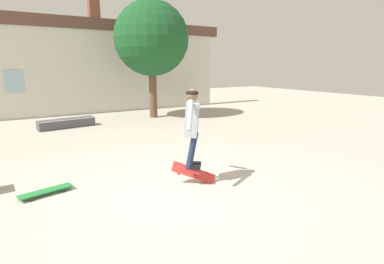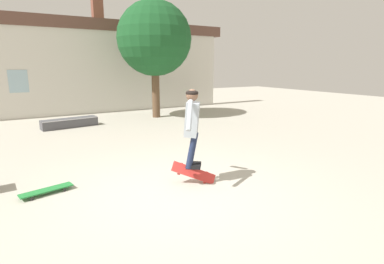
{
  "view_description": "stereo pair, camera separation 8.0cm",
  "coord_description": "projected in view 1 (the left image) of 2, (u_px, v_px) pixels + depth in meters",
  "views": [
    {
      "loc": [
        -2.34,
        -4.26,
        2.15
      ],
      "look_at": [
        0.34,
        0.18,
        1.0
      ],
      "focal_mm": 28.0,
      "sensor_mm": 36.0,
      "label": 1
    },
    {
      "loc": [
        -2.27,
        -4.3,
        2.15
      ],
      "look_at": [
        0.34,
        0.18,
        1.0
      ],
      "focal_mm": 28.0,
      "sensor_mm": 36.0,
      "label": 2
    }
  ],
  "objects": [
    {
      "name": "tree_right",
      "position": [
        151.0,
        39.0,
        12.07
      ],
      "size": [
        3.01,
        3.01,
        4.73
      ],
      "color": "brown",
      "rests_on": "ground_plane"
    },
    {
      "name": "skater",
      "position": [
        192.0,
        122.0,
        5.27
      ],
      "size": [
        0.75,
        1.0,
        1.41
      ],
      "rotation": [
        0.0,
        0.0,
        -0.63
      ],
      "color": "#9EA8B2"
    },
    {
      "name": "skate_ledge",
      "position": [
        67.0,
        123.0,
        10.58
      ],
      "size": [
        1.94,
        0.73,
        0.32
      ],
      "rotation": [
        0.0,
        0.0,
        0.14
      ],
      "color": "#4C4C51",
      "rests_on": "ground_plane"
    },
    {
      "name": "skateboard_resting",
      "position": [
        46.0,
        191.0,
        5.07
      ],
      "size": [
        0.88,
        0.38,
        0.08
      ],
      "rotation": [
        0.0,
        0.0,
        3.36
      ],
      "color": "#237F38",
      "rests_on": "ground_plane"
    },
    {
      "name": "ground_plane",
      "position": [
        181.0,
        192.0,
        5.2
      ],
      "size": [
        40.0,
        40.0,
        0.0
      ],
      "primitive_type": "plane",
      "color": "#B2AD9E"
    },
    {
      "name": "building_backdrop",
      "position": [
        70.0,
        65.0,
        13.0
      ],
      "size": [
        15.28,
        0.52,
        5.02
      ],
      "color": "beige",
      "rests_on": "ground_plane"
    },
    {
      "name": "skateboard_flipping",
      "position": [
        194.0,
        173.0,
        5.56
      ],
      "size": [
        0.8,
        0.43,
        0.46
      ],
      "rotation": [
        0.0,
        0.0,
        -0.45
      ],
      "color": "red"
    }
  ]
}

